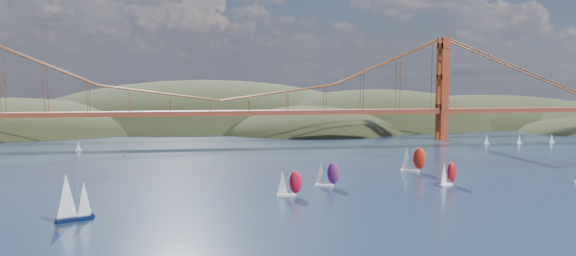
# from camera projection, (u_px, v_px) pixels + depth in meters

# --- Properties ---
(ground) EXTENTS (1200.00, 1200.00, 0.00)m
(ground) POSITION_uv_depth(u_px,v_px,m) (238.00, 253.00, 112.74)
(ground) COLOR black
(ground) RESTS_ON ground
(headlands) EXTENTS (725.00, 225.00, 96.00)m
(headlands) POSITION_uv_depth(u_px,v_px,m) (282.00, 142.00, 394.44)
(headlands) COLOR black
(headlands) RESTS_ON ground
(bridge) EXTENTS (552.00, 12.00, 55.00)m
(bridge) POSITION_uv_depth(u_px,v_px,m) (216.00, 81.00, 286.73)
(bridge) COLOR maroon
(bridge) RESTS_ON ground
(sloop_navy) EXTENTS (9.12, 7.07, 13.31)m
(sloop_navy) POSITION_uv_depth(u_px,v_px,m) (72.00, 198.00, 136.72)
(sloop_navy) COLOR black
(sloop_navy) RESTS_ON ground
(racer_0) EXTENTS (7.52, 3.14, 8.59)m
(racer_0) POSITION_uv_depth(u_px,v_px,m) (289.00, 183.00, 164.58)
(racer_0) COLOR silver
(racer_0) RESTS_ON ground
(racer_1) EXTENTS (7.62, 5.86, 8.63)m
(racer_1) POSITION_uv_depth(u_px,v_px,m) (448.00, 173.00, 180.13)
(racer_1) COLOR white
(racer_1) RESTS_ON ground
(racer_3) EXTENTS (9.30, 6.09, 10.39)m
(racer_3) POSITION_uv_depth(u_px,v_px,m) (413.00, 159.00, 204.96)
(racer_3) COLOR white
(racer_3) RESTS_ON ground
(racer_rwb) EXTENTS (8.02, 5.14, 8.97)m
(racer_rwb) POSITION_uv_depth(u_px,v_px,m) (327.00, 173.00, 178.68)
(racer_rwb) COLOR white
(racer_rwb) RESTS_ON ground
(distant_boat_3) EXTENTS (3.00, 2.00, 4.70)m
(distant_boat_3) POSITION_uv_depth(u_px,v_px,m) (79.00, 145.00, 261.72)
(distant_boat_3) COLOR silver
(distant_boat_3) RESTS_ON ground
(distant_boat_4) EXTENTS (3.00, 2.00, 4.70)m
(distant_boat_4) POSITION_uv_depth(u_px,v_px,m) (487.00, 139.00, 285.84)
(distant_boat_4) COLOR silver
(distant_boat_4) RESTS_ON ground
(distant_boat_5) EXTENTS (3.00, 2.00, 4.70)m
(distant_boat_5) POSITION_uv_depth(u_px,v_px,m) (519.00, 139.00, 286.17)
(distant_boat_5) COLOR silver
(distant_boat_5) RESTS_ON ground
(distant_boat_6) EXTENTS (3.00, 2.00, 4.70)m
(distant_boat_6) POSITION_uv_depth(u_px,v_px,m) (552.00, 138.00, 291.20)
(distant_boat_6) COLOR silver
(distant_boat_6) RESTS_ON ground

